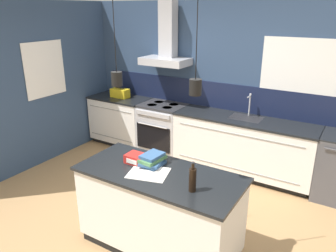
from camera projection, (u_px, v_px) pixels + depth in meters
ground_plane at (150, 215)px, 4.17m from camera, size 16.00×16.00×0.00m
wall_back at (215, 81)px, 5.33m from camera, size 5.60×2.57×2.60m
wall_left at (52, 82)px, 5.47m from camera, size 0.08×3.80×2.60m
counter_run_left at (122, 120)px, 6.25m from camera, size 1.13×0.64×0.91m
counter_run_sink at (243, 146)px, 5.08m from camera, size 2.17×0.64×1.26m
oven_range at (163, 129)px, 5.79m from camera, size 0.76×0.66×0.91m
kitchen_island at (159, 210)px, 3.47m from camera, size 1.72×0.78×0.91m
bottle_on_island at (193, 179)px, 2.94m from camera, size 0.07×0.07×0.29m
book_stack at (152, 160)px, 3.45m from camera, size 0.27×0.32×0.12m
red_supply_box at (136, 159)px, 3.51m from camera, size 0.22×0.18×0.09m
paper_pile at (148, 173)px, 3.30m from camera, size 0.46×0.42×0.01m
yellow_toolbox at (120, 93)px, 6.07m from camera, size 0.34×0.18×0.19m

